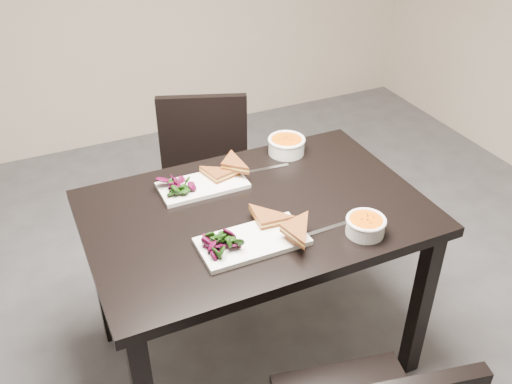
{
  "coord_description": "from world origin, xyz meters",
  "views": [
    {
      "loc": [
        -0.36,
        -1.12,
        1.92
      ],
      "look_at": [
        0.33,
        0.37,
        0.82
      ],
      "focal_mm": 39.62,
      "sensor_mm": 36.0,
      "label": 1
    }
  ],
  "objects_px": {
    "plate_near": "(252,241)",
    "plate_far": "(203,185)",
    "chair_far": "(205,177)",
    "table": "(256,230)",
    "soup_bowl_near": "(366,225)",
    "soup_bowl_far": "(286,145)"
  },
  "relations": [
    {
      "from": "chair_far",
      "to": "plate_near",
      "type": "xyz_separation_m",
      "value": [
        -0.14,
        -0.85,
        0.27
      ]
    },
    {
      "from": "soup_bowl_near",
      "to": "plate_far",
      "type": "height_order",
      "value": "soup_bowl_near"
    },
    {
      "from": "table",
      "to": "plate_near",
      "type": "height_order",
      "value": "plate_near"
    },
    {
      "from": "table",
      "to": "plate_near",
      "type": "relative_size",
      "value": 3.38
    },
    {
      "from": "chair_far",
      "to": "soup_bowl_near",
      "type": "relative_size",
      "value": 6.29
    },
    {
      "from": "plate_near",
      "to": "soup_bowl_far",
      "type": "relative_size",
      "value": 2.29
    },
    {
      "from": "plate_near",
      "to": "soup_bowl_near",
      "type": "bearing_deg",
      "value": -16.19
    },
    {
      "from": "soup_bowl_near",
      "to": "table",
      "type": "bearing_deg",
      "value": 133.86
    },
    {
      "from": "soup_bowl_near",
      "to": "soup_bowl_far",
      "type": "relative_size",
      "value": 0.87
    },
    {
      "from": "soup_bowl_far",
      "to": "plate_far",
      "type": "bearing_deg",
      "value": -166.05
    },
    {
      "from": "table",
      "to": "chair_far",
      "type": "xyz_separation_m",
      "value": [
        0.04,
        0.68,
        -0.17
      ]
    },
    {
      "from": "plate_near",
      "to": "plate_far",
      "type": "distance_m",
      "value": 0.39
    },
    {
      "from": "table",
      "to": "soup_bowl_far",
      "type": "distance_m",
      "value": 0.44
    },
    {
      "from": "soup_bowl_near",
      "to": "soup_bowl_far",
      "type": "height_order",
      "value": "soup_bowl_far"
    },
    {
      "from": "table",
      "to": "plate_far",
      "type": "distance_m",
      "value": 0.27
    },
    {
      "from": "chair_far",
      "to": "plate_far",
      "type": "bearing_deg",
      "value": -89.7
    },
    {
      "from": "chair_far",
      "to": "table",
      "type": "bearing_deg",
      "value": -73.64
    },
    {
      "from": "plate_far",
      "to": "soup_bowl_far",
      "type": "distance_m",
      "value": 0.42
    },
    {
      "from": "table",
      "to": "plate_far",
      "type": "height_order",
      "value": "plate_far"
    },
    {
      "from": "plate_near",
      "to": "soup_bowl_far",
      "type": "bearing_deg",
      "value": 52.43
    },
    {
      "from": "plate_near",
      "to": "plate_far",
      "type": "xyz_separation_m",
      "value": [
        -0.03,
        0.39,
        -0.0
      ]
    },
    {
      "from": "plate_near",
      "to": "soup_bowl_far",
      "type": "height_order",
      "value": "soup_bowl_far"
    }
  ]
}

